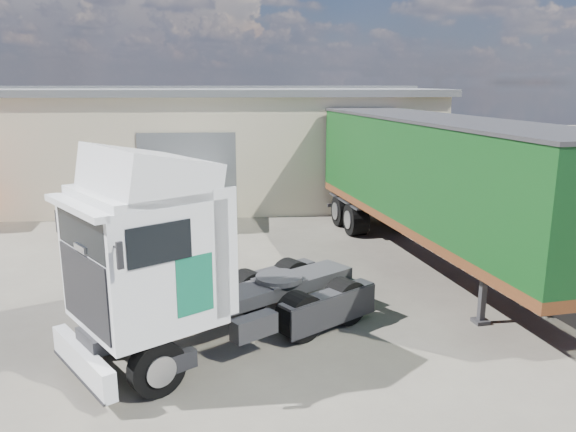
{
  "coord_description": "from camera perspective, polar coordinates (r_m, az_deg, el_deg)",
  "views": [
    {
      "loc": [
        0.36,
        -13.21,
        5.58
      ],
      "look_at": [
        1.62,
        3.0,
        1.71
      ],
      "focal_mm": 35.0,
      "sensor_mm": 36.0,
      "label": 1
    }
  ],
  "objects": [
    {
      "name": "warehouse",
      "position": [
        30.03,
        -16.77,
        7.26
      ],
      "size": [
        30.6,
        12.6,
        5.42
      ],
      "color": "beige",
      "rests_on": "ground"
    },
    {
      "name": "panel_van",
      "position": [
        23.34,
        -9.2,
        1.98
      ],
      "size": [
        2.17,
        4.93,
        1.99
      ],
      "rotation": [
        0.0,
        0.0,
        -0.04
      ],
      "color": "black",
      "rests_on": "ground"
    },
    {
      "name": "tractor_unit",
      "position": [
        11.67,
        -10.6,
        -5.31
      ],
      "size": [
        6.8,
        5.84,
        4.48
      ],
      "rotation": [
        0.0,
        0.0,
        -0.96
      ],
      "color": "black",
      "rests_on": "ground"
    },
    {
      "name": "brick_boundary_wall",
      "position": [
        22.62,
        25.17,
        1.08
      ],
      "size": [
        0.35,
        26.0,
        2.5
      ],
      "primitive_type": "cube",
      "color": "brown",
      "rests_on": "ground"
    },
    {
      "name": "ground",
      "position": [
        14.34,
        -5.6,
        -9.56
      ],
      "size": [
        120.0,
        120.0,
        0.0
      ],
      "primitive_type": "plane",
      "color": "#282520",
      "rests_on": "ground"
    },
    {
      "name": "gravel_heap",
      "position": [
        19.69,
        -13.4,
        -2.12
      ],
      "size": [
        5.5,
        5.5,
        0.94
      ],
      "rotation": [
        0.0,
        0.0,
        -0.26
      ],
      "color": "#20232B",
      "rests_on": "ground"
    },
    {
      "name": "box_trailer",
      "position": [
        17.81,
        14.79,
        3.92
      ],
      "size": [
        5.07,
        14.03,
        4.57
      ],
      "rotation": [
        0.0,
        0.0,
        0.16
      ],
      "color": "#2D2D30",
      "rests_on": "ground"
    }
  ]
}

